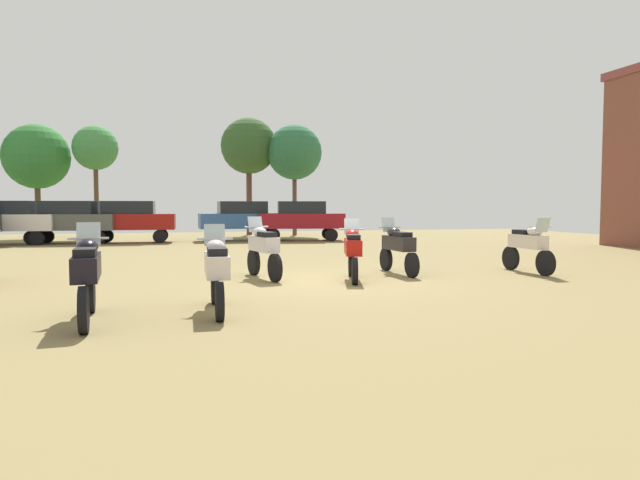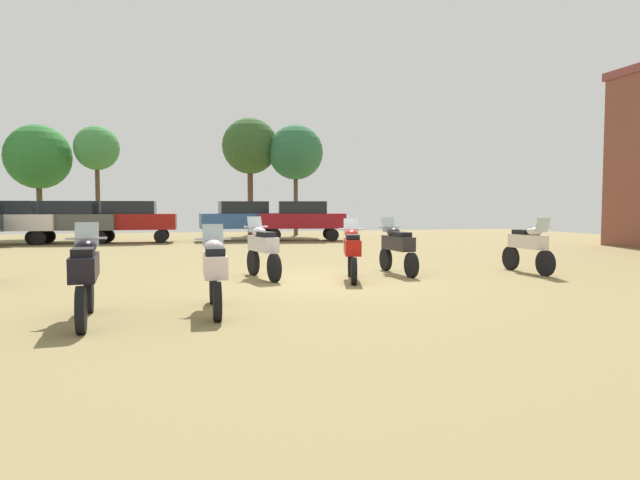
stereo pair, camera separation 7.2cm
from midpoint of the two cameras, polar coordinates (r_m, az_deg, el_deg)
name	(u,v)px [view 1 (the left image)]	position (r m, az deg, el deg)	size (l,w,h in m)	color
ground_plane	(334,281)	(13.35, 1.29, -4.14)	(44.00, 52.00, 0.02)	olive
motorcycle_2	(87,274)	(9.20, -22.79, -3.16)	(0.62, 2.30, 1.50)	black
motorcycle_4	(398,246)	(14.68, 7.77, -0.64)	(0.62, 2.22, 1.45)	black
motorcycle_6	(263,248)	(13.70, -5.93, -0.85)	(0.71, 2.11, 1.50)	black
motorcycle_7	(217,269)	(9.49, -10.66, -2.94)	(0.62, 2.17, 1.44)	black
motorcycle_8	(353,250)	(13.34, 3.19, -1.03)	(0.78, 2.11, 1.45)	black
motorcycle_9	(528,245)	(15.75, 20.25, -0.51)	(0.62, 2.12, 1.48)	black
car_1	(129,218)	(28.51, -18.89, 2.09)	(4.37, 1.97, 2.00)	black
car_3	(70,219)	(28.86, -24.11, 1.98)	(4.52, 2.41, 2.00)	black
car_4	(7,219)	(29.43, -29.21, 1.87)	(4.44, 2.17, 2.00)	black
car_5	(301,218)	(28.63, -1.99, 2.27)	(4.52, 2.42, 2.00)	black
car_6	(242,218)	(28.82, -7.96, 2.25)	(4.34, 1.91, 2.00)	black
tree_1	(37,157)	(34.82, -26.87, 7.53)	(3.53, 3.53, 6.24)	brown
tree_2	(249,147)	(34.97, -7.30, 9.38)	(3.40, 3.40, 7.12)	brown
tree_4	(294,153)	(34.37, -2.67, 8.84)	(3.30, 3.30, 6.66)	brown
tree_5	(95,149)	(33.76, -21.90, 8.59)	(2.45, 2.45, 6.20)	brown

